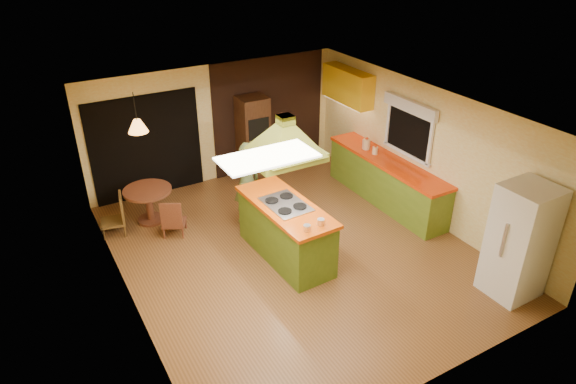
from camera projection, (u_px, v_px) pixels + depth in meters
ground at (294, 251)px, 8.82m from camera, size 6.50×6.50×0.00m
room_walls at (295, 186)px, 8.23m from camera, size 5.50×6.50×6.50m
ceiling_plane at (295, 112)px, 7.63m from camera, size 6.50×6.50×0.00m
brick_panel at (269, 114)px, 11.24m from camera, size 2.64×0.03×2.50m
nook_opening at (147, 147)px, 10.13m from camera, size 2.20×0.03×2.10m
right_counter at (386, 181)px, 10.13m from camera, size 0.62×3.05×0.92m
upper_cabinets at (348, 86)px, 10.70m from camera, size 0.34×1.40×0.70m
window_right at (410, 119)px, 9.46m from camera, size 0.12×1.35×1.06m
fluor_panel at (268, 157)px, 6.24m from camera, size 1.20×0.60×0.03m
kitchen_island at (286, 230)px, 8.45m from camera, size 0.89×2.03×1.01m
range_hood at (286, 131)px, 7.63m from camera, size 1.09×0.79×0.80m
man at (247, 183)px, 9.32m from camera, size 0.62×0.44×1.59m
refrigerator at (520, 242)px, 7.46m from camera, size 0.75×0.71×1.79m
wall_oven at (253, 138)px, 10.95m from camera, size 0.60×0.60×1.80m
dining_table at (148, 199)px, 9.47m from camera, size 0.88×0.88×0.67m
chair_left at (112, 215)px, 9.13m from camera, size 0.50×0.50×0.76m
chair_near at (174, 216)px, 9.13m from camera, size 0.53×0.53×0.72m
pendant_lamp at (138, 126)px, 8.79m from camera, size 0.35×0.35×0.22m
canister_large at (367, 144)px, 10.31m from camera, size 0.19×0.19×0.21m
canister_medium at (366, 144)px, 10.35m from camera, size 0.14×0.14×0.19m
canister_small at (375, 150)px, 10.12m from camera, size 0.12×0.12×0.15m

